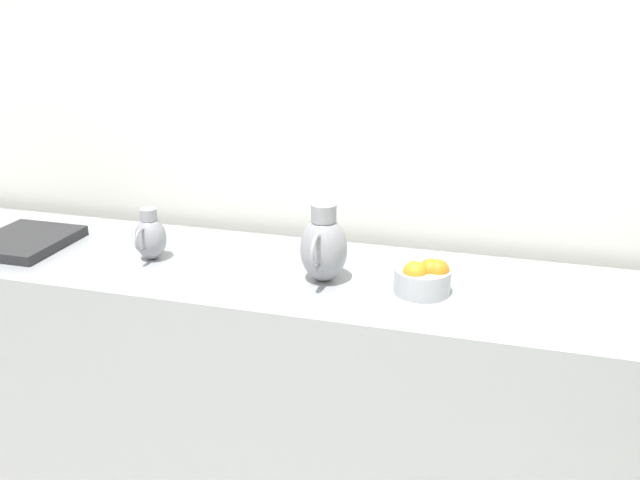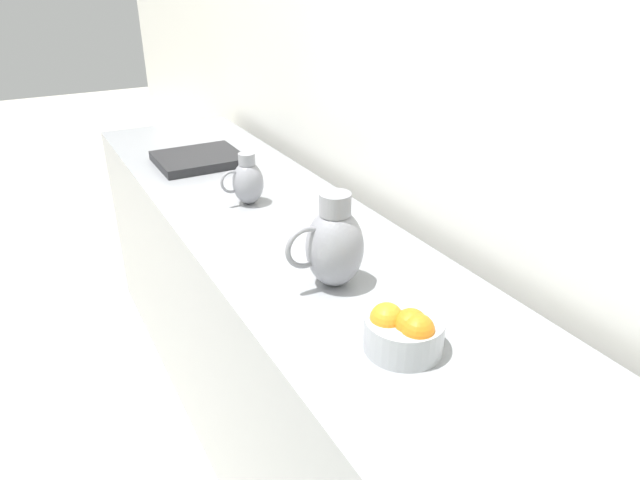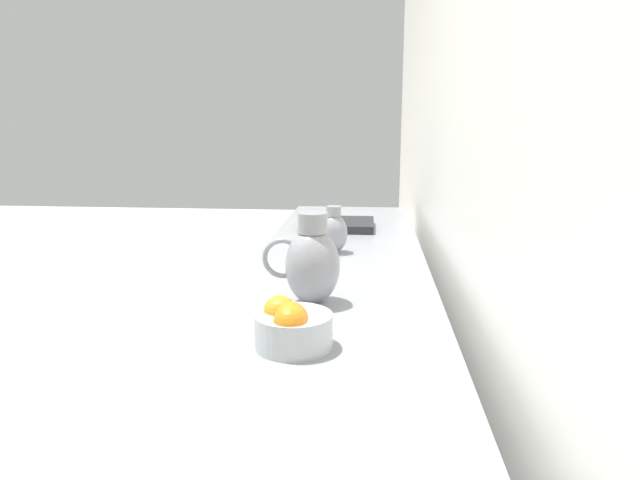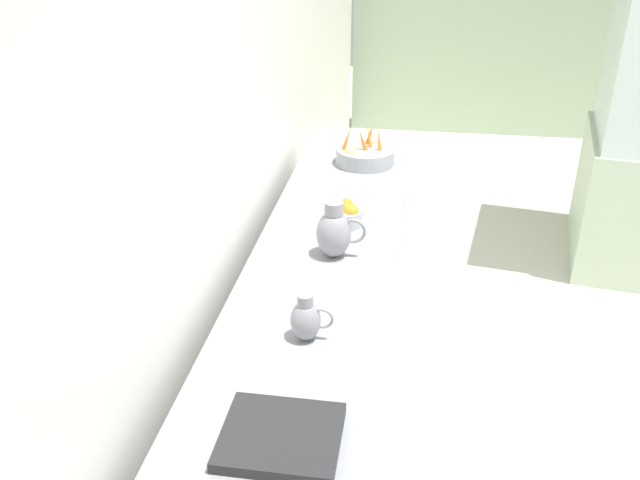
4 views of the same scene
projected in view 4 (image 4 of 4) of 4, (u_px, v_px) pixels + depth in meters
tile_wall_left at (238, 100)px, 2.95m from camera, size 0.10×8.23×3.00m
prep_counter at (317, 370)px, 2.93m from camera, size 0.63×3.20×0.91m
vegetable_colander at (365, 155)px, 3.88m from camera, size 0.34×0.34×0.22m
orange_bowl at (345, 214)px, 3.16m from camera, size 0.17×0.17×0.11m
metal_pitcher_tall at (334, 232)px, 2.86m from camera, size 0.21×0.15×0.25m
metal_pitcher_short at (306, 319)px, 2.33m from camera, size 0.15×0.11×0.18m
counter_sink_basin at (281, 437)px, 1.91m from camera, size 0.34×0.30×0.04m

